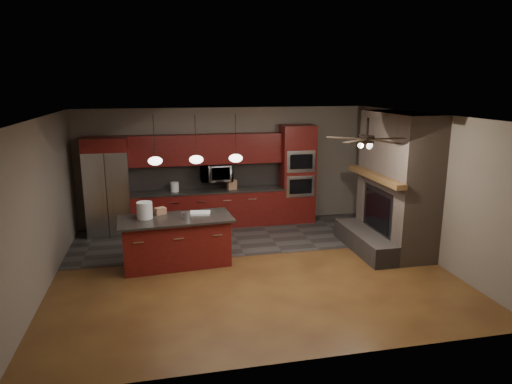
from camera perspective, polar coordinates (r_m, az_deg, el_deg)
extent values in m
plane|color=brown|center=(8.61, -0.62, -9.45)|extent=(7.00, 7.00, 0.00)
cube|color=white|center=(7.95, -0.67, 9.48)|extent=(7.00, 6.00, 0.02)
cube|color=#6B6355|center=(11.06, -3.75, 3.25)|extent=(7.00, 0.02, 2.80)
cube|color=#6B6355|center=(9.49, 20.54, 0.71)|extent=(0.02, 6.00, 2.80)
cube|color=#6B6355|center=(8.24, -25.24, -1.55)|extent=(0.02, 6.00, 2.80)
cube|color=#373331|center=(10.26, -2.64, -5.60)|extent=(7.00, 2.40, 0.01)
cube|color=#6F5C4F|center=(9.62, 17.27, 1.13)|extent=(0.80, 2.00, 2.80)
cube|color=#3F3833|center=(9.64, 13.38, -6.01)|extent=(0.50, 2.00, 0.40)
cube|color=#2D2D30|center=(9.58, 15.04, -2.33)|extent=(0.05, 1.20, 0.95)
cube|color=black|center=(9.56, 14.91, -2.34)|extent=(0.02, 1.00, 0.75)
cube|color=brown|center=(9.36, 14.65, 1.90)|extent=(0.22, 2.10, 0.10)
cube|color=#611511|center=(10.93, -5.91, -2.14)|extent=(3.55, 0.60, 0.86)
cube|color=black|center=(10.82, -5.96, 0.16)|extent=(3.59, 0.64, 0.04)
cube|color=black|center=(11.02, -6.17, 2.11)|extent=(3.55, 0.03, 0.60)
cube|color=#611511|center=(10.76, -6.16, 5.34)|extent=(3.55, 0.35, 0.70)
cube|color=#611511|center=(11.19, 5.14, 2.24)|extent=(0.80, 0.60, 2.38)
cube|color=silver|center=(10.95, 5.59, 0.71)|extent=(0.70, 0.03, 0.52)
cube|color=black|center=(10.93, 5.62, 0.69)|extent=(0.55, 0.02, 0.35)
cube|color=silver|center=(10.84, 5.66, 3.80)|extent=(0.70, 0.03, 0.52)
cube|color=black|center=(10.82, 5.69, 3.79)|extent=(0.55, 0.02, 0.35)
imported|color=silver|center=(10.80, -4.99, 2.44)|extent=(0.73, 0.41, 0.50)
cube|color=silver|center=(10.73, -17.96, -0.14)|extent=(0.95, 0.72, 1.91)
cube|color=#2D2D30|center=(10.38, -18.15, -0.60)|extent=(0.02, 0.02, 1.89)
cube|color=silver|center=(10.37, -18.72, -0.34)|extent=(0.03, 0.03, 0.95)
cube|color=silver|center=(10.34, -17.63, -0.28)|extent=(0.03, 0.03, 0.95)
cube|color=#611511|center=(10.53, -18.39, 5.69)|extent=(0.95, 0.72, 0.30)
cube|color=#611511|center=(8.74, -9.91, -6.22)|extent=(1.99, 0.94, 0.88)
cube|color=black|center=(8.60, -10.03, -3.33)|extent=(2.15, 1.11, 0.04)
cylinder|color=silver|center=(8.63, -13.76, -2.23)|extent=(0.32, 0.32, 0.31)
cylinder|color=#B1B1B6|center=(8.54, -8.73, -2.86)|extent=(0.17, 0.17, 0.11)
cube|color=white|center=(8.77, -7.05, -2.63)|extent=(0.43, 0.33, 0.04)
cube|color=#966A4D|center=(8.87, -11.88, -2.33)|extent=(0.24, 0.21, 0.13)
cylinder|color=white|center=(10.74, -10.13, 0.63)|extent=(0.20, 0.20, 0.22)
cube|color=#986D4E|center=(10.81, -3.04, 0.93)|extent=(0.23, 0.19, 0.23)
cylinder|color=black|center=(8.53, -12.64, 6.79)|extent=(0.01, 0.01, 0.78)
ellipsoid|color=white|center=(8.59, -12.48, 3.81)|extent=(0.26, 0.26, 0.16)
cylinder|color=black|center=(8.56, -7.58, 7.02)|extent=(0.01, 0.01, 0.78)
ellipsoid|color=white|center=(8.62, -7.48, 4.04)|extent=(0.26, 0.26, 0.16)
cylinder|color=black|center=(8.65, -2.58, 7.18)|extent=(0.01, 0.01, 0.78)
ellipsoid|color=white|center=(8.71, -2.55, 4.24)|extent=(0.26, 0.26, 0.16)
cylinder|color=black|center=(7.78, 13.78, 7.90)|extent=(0.04, 0.04, 0.30)
cylinder|color=black|center=(7.80, 13.69, 6.44)|extent=(0.24, 0.24, 0.12)
cube|color=black|center=(7.97, 16.17, 6.44)|extent=(0.60, 0.12, 0.01)
cube|color=black|center=(8.18, 13.35, 6.76)|extent=(0.30, 0.61, 0.01)
cube|color=black|center=(7.88, 10.96, 6.64)|extent=(0.56, 0.45, 0.01)
cube|color=black|center=(7.47, 12.30, 6.22)|extent=(0.56, 0.45, 0.01)
cube|color=black|center=(7.54, 15.69, 6.09)|extent=(0.30, 0.61, 0.01)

